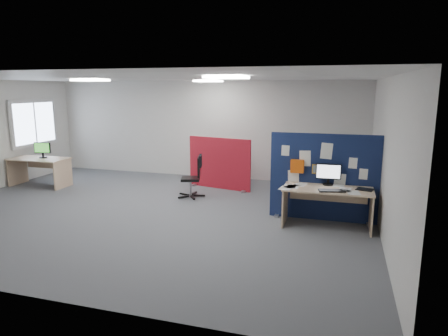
% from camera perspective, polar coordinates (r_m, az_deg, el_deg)
% --- Properties ---
extents(floor, '(9.00, 9.00, 0.00)m').
position_cam_1_polar(floor, '(8.43, -10.91, -6.13)').
color(floor, '#55585D').
rests_on(floor, ground).
extents(ceiling, '(9.00, 7.00, 0.02)m').
position_cam_1_polar(ceiling, '(8.05, -11.65, 12.52)').
color(ceiling, white).
rests_on(ceiling, wall_back).
extents(wall_back, '(9.00, 0.02, 2.70)m').
position_cam_1_polar(wall_back, '(11.32, -2.98, 5.51)').
color(wall_back, silver).
rests_on(wall_back, floor).
extents(wall_front, '(9.00, 0.02, 2.70)m').
position_cam_1_polar(wall_front, '(5.35, -28.95, -2.60)').
color(wall_front, silver).
rests_on(wall_front, floor).
extents(wall_right, '(0.02, 7.00, 2.70)m').
position_cam_1_polar(wall_right, '(7.24, 22.11, 1.32)').
color(wall_right, silver).
rests_on(wall_right, floor).
extents(window, '(0.06, 1.70, 1.30)m').
position_cam_1_polar(window, '(12.30, -25.48, 5.83)').
color(window, white).
rests_on(window, wall_left).
extents(ceiling_lights, '(4.10, 4.10, 0.04)m').
position_cam_1_polar(ceiling_lights, '(8.51, -7.45, 12.39)').
color(ceiling_lights, white).
rests_on(ceiling_lights, ceiling).
extents(navy_divider, '(2.03, 0.30, 1.67)m').
position_cam_1_polar(navy_divider, '(7.80, 13.92, -1.33)').
color(navy_divider, '#111A3E').
rests_on(navy_divider, floor).
extents(main_desk, '(1.59, 0.70, 0.73)m').
position_cam_1_polar(main_desk, '(7.52, 14.56, -4.08)').
color(main_desk, tan).
rests_on(main_desk, floor).
extents(monitor_main, '(0.46, 0.19, 0.40)m').
position_cam_1_polar(monitor_main, '(7.64, 14.70, -0.74)').
color(monitor_main, black).
rests_on(monitor_main, main_desk).
extents(keyboard, '(0.48, 0.28, 0.02)m').
position_cam_1_polar(keyboard, '(7.24, 15.14, -3.15)').
color(keyboard, black).
rests_on(keyboard, main_desk).
extents(mouse, '(0.11, 0.09, 0.03)m').
position_cam_1_polar(mouse, '(7.31, 16.85, -3.08)').
color(mouse, '#A4A4A9').
rests_on(mouse, main_desk).
extents(paper_tray, '(0.34, 0.30, 0.01)m').
position_cam_1_polar(paper_tray, '(7.53, 19.48, -2.90)').
color(paper_tray, black).
rests_on(paper_tray, main_desk).
extents(red_divider, '(1.69, 0.40, 1.29)m').
position_cam_1_polar(red_divider, '(10.02, -0.67, 0.62)').
color(red_divider, '#AE161D').
rests_on(red_divider, floor).
extents(second_desk, '(1.48, 0.74, 0.73)m').
position_cam_1_polar(second_desk, '(11.36, -24.76, 0.39)').
color(second_desk, tan).
rests_on(second_desk, floor).
extents(monitor_second, '(0.44, 0.20, 0.40)m').
position_cam_1_polar(monitor_second, '(11.31, -24.50, 2.45)').
color(monitor_second, black).
rests_on(monitor_second, second_desk).
extents(office_chair, '(0.65, 0.62, 0.98)m').
position_cam_1_polar(office_chair, '(9.25, -4.20, -0.83)').
color(office_chair, black).
rests_on(office_chair, floor).
extents(desk_papers, '(1.42, 0.82, 0.00)m').
position_cam_1_polar(desk_papers, '(7.44, 12.83, -2.73)').
color(desk_papers, white).
rests_on(desk_papers, main_desk).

